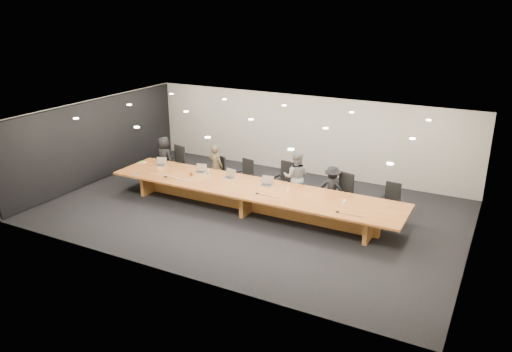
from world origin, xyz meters
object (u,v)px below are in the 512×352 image
at_px(chair_far_left, 175,163).
at_px(mic_center, 257,193).
at_px(mic_left, 166,176).
at_px(person_c, 296,177).
at_px(water_bottle, 208,173).
at_px(person_b, 216,166).
at_px(amber_mug, 191,174).
at_px(chair_right, 341,193).
at_px(paper_cup_far, 344,202).
at_px(conference_table, 251,194).
at_px(laptop_b, 200,169).
at_px(laptop_c, 228,174).
at_px(chair_far_right, 390,201).
at_px(person_a, 164,158).
at_px(chair_left, 216,171).
at_px(chair_mid_right, 284,181).
at_px(mic_right, 338,211).
at_px(chair_mid_left, 243,176).
at_px(av_box, 137,174).
at_px(person_d, 332,188).
at_px(laptop_d, 267,181).
at_px(paper_cup_near, 288,190).
at_px(laptop_a, 160,162).

distance_m(chair_far_left, mic_center, 4.32).
bearing_deg(chair_far_left, mic_left, -47.49).
bearing_deg(person_c, water_bottle, 5.89).
distance_m(person_b, amber_mug, 1.25).
height_order(chair_right, paper_cup_far, chair_right).
xyz_separation_m(conference_table, laptop_b, (-2.04, 0.40, 0.36)).
xyz_separation_m(conference_table, laptop_c, (-0.99, 0.35, 0.37)).
bearing_deg(water_bottle, chair_far_right, 11.81).
bearing_deg(person_a, chair_left, -161.98).
bearing_deg(person_c, mic_center, 56.81).
xyz_separation_m(chair_mid_right, water_bottle, (-2.05, -1.12, 0.27)).
bearing_deg(chair_right, mic_right, -58.16).
relative_size(chair_far_left, chair_mid_left, 1.10).
height_order(person_c, av_box, person_c).
height_order(chair_right, mic_center, chair_right).
bearing_deg(chair_right, water_bottle, -150.48).
bearing_deg(person_d, chair_far_right, -176.87).
bearing_deg(chair_far_right, chair_mid_left, -173.38).
height_order(laptop_c, laptop_d, laptop_c).
bearing_deg(mic_left, chair_far_right, 15.42).
distance_m(chair_far_right, laptop_c, 4.84).
bearing_deg(person_d, chair_left, -3.09).
xyz_separation_m(person_c, av_box, (-4.61, -1.91, -0.05)).
height_order(chair_far_right, paper_cup_near, chair_far_right).
xyz_separation_m(chair_mid_right, person_c, (0.47, -0.11, 0.22)).
height_order(laptop_d, amber_mug, laptop_d).
height_order(chair_far_left, person_d, person_d).
relative_size(chair_mid_right, laptop_d, 3.34).
relative_size(chair_right, person_c, 0.73).
bearing_deg(amber_mug, chair_right, 14.35).
height_order(person_d, paper_cup_near, person_d).
distance_m(amber_mug, mic_right, 4.98).
distance_m(chair_right, person_b, 4.37).
bearing_deg(chair_mid_left, mic_right, -10.23).
relative_size(laptop_c, paper_cup_near, 4.22).
bearing_deg(mic_left, water_bottle, 30.62).
xyz_separation_m(laptop_c, mic_center, (1.38, -0.72, -0.13)).
bearing_deg(conference_table, mic_right, -11.01).
relative_size(conference_table, chair_right, 7.59).
bearing_deg(mic_right, amber_mug, 173.60).
xyz_separation_m(chair_mid_right, laptop_a, (-4.02, -0.98, 0.29)).
relative_size(chair_far_left, chair_right, 1.02).
bearing_deg(laptop_d, person_b, 149.55).
xyz_separation_m(chair_far_right, laptop_d, (-3.39, -1.04, 0.36)).
bearing_deg(water_bottle, chair_mid_right, 28.65).
bearing_deg(laptop_d, chair_left, 148.04).
height_order(chair_far_left, paper_cup_near, chair_far_left).
distance_m(chair_mid_left, person_d, 3.01).
relative_size(person_a, paper_cup_far, 17.19).
bearing_deg(amber_mug, person_b, 84.89).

